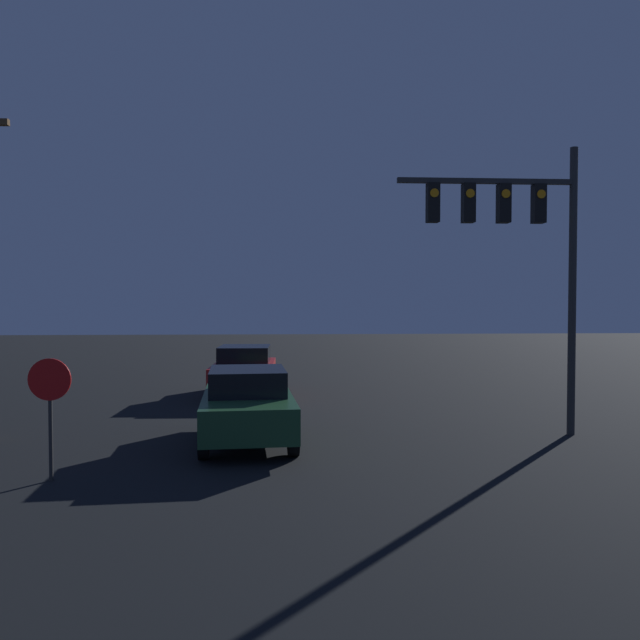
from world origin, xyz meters
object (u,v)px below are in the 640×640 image
at_px(stop_sign, 50,395).
at_px(car_far, 244,370).
at_px(car_near, 248,405).
at_px(traffic_signal_mast, 520,236).

bearing_deg(stop_sign, car_far, 74.17).
relative_size(car_far, stop_sign, 1.90).
distance_m(car_near, car_far, 7.08).
bearing_deg(traffic_signal_mast, stop_sign, -161.80).
height_order(car_near, stop_sign, stop_sign).
relative_size(car_near, car_far, 1.02).
xyz_separation_m(car_near, stop_sign, (-3.29, -2.73, 0.66)).
xyz_separation_m(car_far, traffic_signal_mast, (6.80, -6.63, 3.83)).
relative_size(car_near, traffic_signal_mast, 0.62).
height_order(car_far, traffic_signal_mast, traffic_signal_mast).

